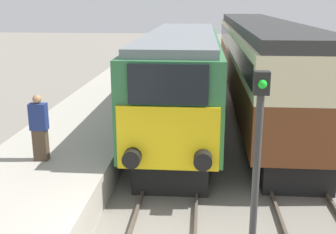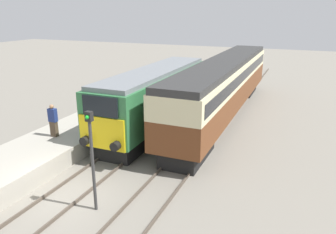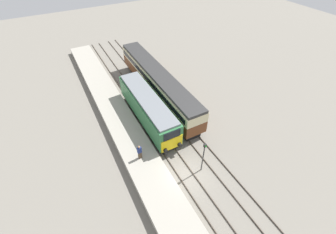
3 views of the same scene
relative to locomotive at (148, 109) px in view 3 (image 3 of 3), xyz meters
name	(u,v)px [view 3 (image 3 of 3)]	position (x,y,z in m)	size (l,w,h in m)	color
ground_plane	(186,175)	(0.00, -8.93, -2.14)	(120.00, 120.00, 0.00)	slate
platform_left	(126,132)	(-3.30, -0.93, -1.67)	(3.50, 50.00, 0.93)	#9E998C
rails_near_track	(163,142)	(0.00, -3.93, -2.07)	(1.51, 60.00, 0.14)	#4C4238
rails_far_track	(188,132)	(3.40, -3.93, -2.07)	(1.50, 60.00, 0.14)	#4C4238
locomotive	(148,109)	(0.00, 0.00, 0.00)	(2.70, 12.44, 3.88)	black
passenger_carriage	(157,81)	(3.40, 4.28, 0.36)	(2.75, 19.76, 4.11)	black
person_on_platform	(140,152)	(-3.39, -5.46, -0.33)	(0.44, 0.26, 1.76)	#473828
signal_post	(203,155)	(1.70, -9.14, 0.22)	(0.24, 0.28, 3.96)	#333333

